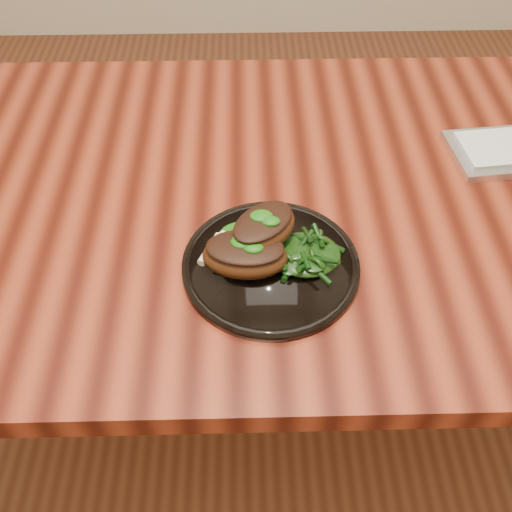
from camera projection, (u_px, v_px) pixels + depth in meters
The scene contains 6 objects.
desk at pixel (303, 222), 0.99m from camera, with size 1.60×0.80×0.75m.
plate at pixel (271, 265), 0.80m from camera, with size 0.25×0.25×0.02m.
lamb_chop_front at pixel (245, 255), 0.77m from camera, with size 0.13×0.09×0.05m.
lamb_chop_back at pixel (262, 228), 0.78m from camera, with size 0.13×0.13×0.05m.
herb_smear at pixel (248, 234), 0.83m from camera, with size 0.08×0.05×0.01m, color #0B4307.
greens_heap at pixel (306, 251), 0.79m from camera, with size 0.10×0.09×0.04m.
Camera 1 is at (-0.10, -0.70, 1.36)m, focal length 40.00 mm.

